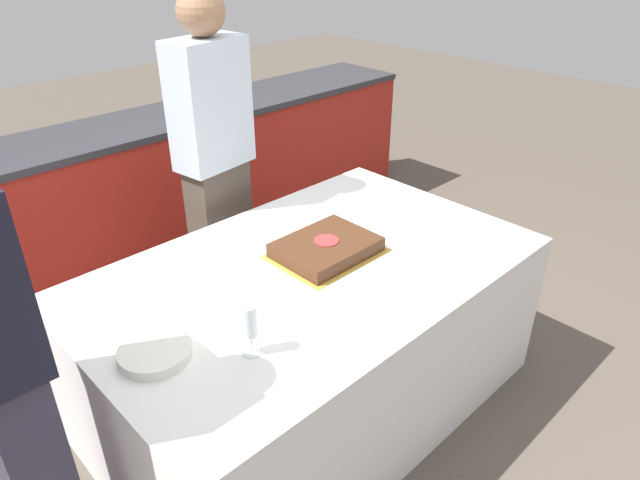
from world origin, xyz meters
TOP-DOWN VIEW (x-y plane):
  - ground_plane at (0.00, 0.00)m, footprint 14.00×14.00m
  - back_counter at (0.00, 1.66)m, footprint 4.40×0.58m
  - dining_table at (0.00, 0.00)m, footprint 1.86×1.16m
  - cake at (0.12, 0.02)m, footprint 0.44×0.35m
  - plate_stack at (-0.74, -0.06)m, footprint 0.24×0.24m
  - wine_glass at (-0.50, -0.26)m, footprint 0.07×0.07m
  - side_plate_near_cake at (0.08, 0.35)m, footprint 0.21×0.21m
  - side_plate_right_edge at (0.57, 0.12)m, footprint 0.21×0.21m
  - person_cutting_cake at (0.12, 0.80)m, footprint 0.39×0.25m

SIDE VIEW (x-z plane):
  - ground_plane at x=0.00m, z-range 0.00..0.00m
  - dining_table at x=0.00m, z-range 0.00..0.73m
  - back_counter at x=0.00m, z-range 0.00..0.92m
  - side_plate_near_cake at x=0.08m, z-range 0.73..0.73m
  - side_plate_right_edge at x=0.57m, z-range 0.73..0.73m
  - plate_stack at x=-0.74m, z-range 0.73..0.77m
  - cake at x=0.12m, z-range 0.73..0.80m
  - wine_glass at x=-0.50m, z-range 0.76..0.94m
  - person_cutting_cake at x=0.12m, z-range 0.04..1.77m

